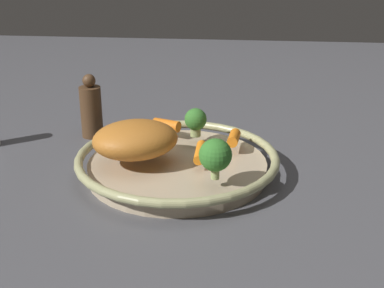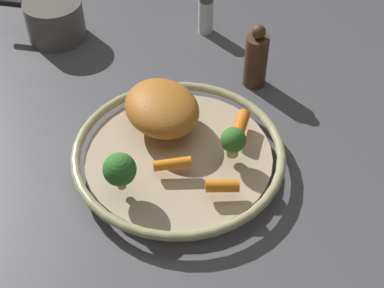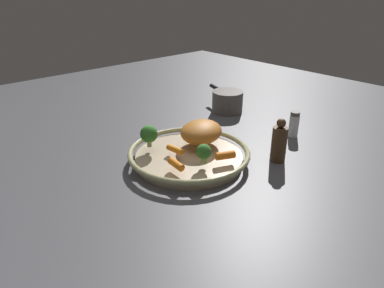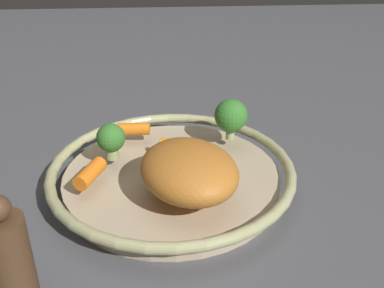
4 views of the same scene
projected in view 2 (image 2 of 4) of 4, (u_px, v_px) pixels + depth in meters
The scene contains 11 objects.
ground_plane at pixel (179, 165), 0.93m from camera, with size 2.47×2.47×0.00m, color #4C4C51.
serving_bowl at pixel (179, 156), 0.92m from camera, with size 0.35×0.35×0.04m.
roast_chicken_piece at pixel (162, 108), 0.93m from camera, with size 0.14×0.12×0.06m, color #B66B26.
baby_carrot_right at pixel (222, 186), 0.84m from camera, with size 0.02×0.02×0.05m, color orange.
baby_carrot_left at pixel (241, 124), 0.93m from camera, with size 0.02×0.02×0.05m, color orange.
baby_carrot_back at pixel (172, 164), 0.87m from camera, with size 0.02×0.02×0.06m, color orange.
broccoli_floret_small at pixel (233, 141), 0.87m from camera, with size 0.04×0.04×0.05m.
broccoli_floret_large at pixel (120, 170), 0.82m from camera, with size 0.05×0.05×0.06m.
salt_shaker at pixel (206, 14), 1.18m from camera, with size 0.03×0.03×0.09m.
pepper_mill at pixel (256, 59), 1.04m from camera, with size 0.04×0.04×0.13m.
saucepan at pixel (54, 19), 1.16m from camera, with size 0.20×0.12×0.08m.
Camera 2 is at (0.05, 0.63, 0.69)m, focal length 52.45 mm.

